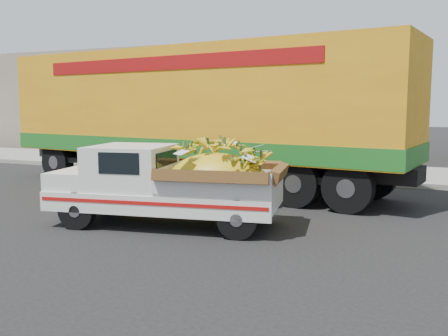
% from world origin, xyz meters
% --- Properties ---
extents(ground, '(100.00, 100.00, 0.00)m').
position_xyz_m(ground, '(0.00, 0.00, 0.00)').
color(ground, black).
rests_on(ground, ground).
extents(curb, '(60.00, 0.25, 0.15)m').
position_xyz_m(curb, '(0.00, 6.24, 0.07)').
color(curb, gray).
rests_on(curb, ground).
extents(sidewalk, '(60.00, 4.00, 0.14)m').
position_xyz_m(sidewalk, '(0.00, 8.34, 0.07)').
color(sidewalk, gray).
rests_on(sidewalk, ground).
extents(building_left, '(18.00, 6.00, 5.00)m').
position_xyz_m(building_left, '(-8.00, 14.24, 2.50)').
color(building_left, gray).
rests_on(building_left, ground).
extents(pickup_truck, '(4.56, 2.32, 1.53)m').
position_xyz_m(pickup_truck, '(1.85, -0.32, 0.82)').
color(pickup_truck, black).
rests_on(pickup_truck, ground).
extents(semi_trailer, '(12.06, 4.18, 3.80)m').
position_xyz_m(semi_trailer, '(0.05, 3.79, 2.12)').
color(semi_trailer, black).
rests_on(semi_trailer, ground).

